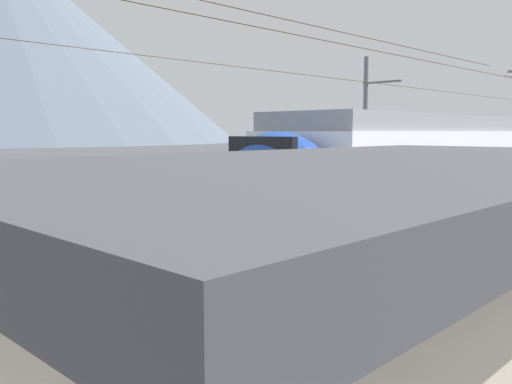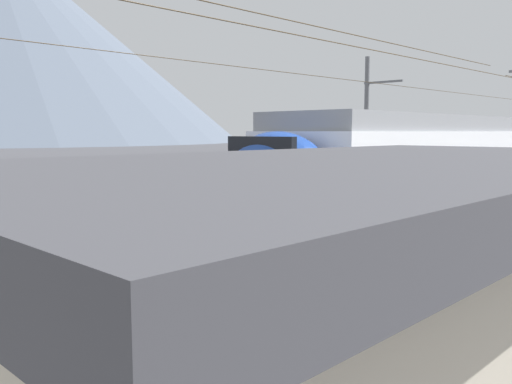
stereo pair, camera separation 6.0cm
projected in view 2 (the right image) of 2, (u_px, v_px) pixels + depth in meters
The scene contains 10 objects.
ground_plane at pixel (388, 284), 12.05m from camera, with size 400.00×400.00×0.00m, color #424247.
track_near at pixel (332, 269), 13.11m from camera, with size 120.00×3.00×0.28m.
track_far at pixel (181, 236), 17.27m from camera, with size 120.00×3.00×0.28m.
train_far_track at pixel (507, 149), 37.17m from camera, with size 24.18×2.98×4.27m.
catenary_mast_far_side at pixel (369, 124), 27.66m from camera, with size 41.65×2.17×7.20m.
platform_sign at pixel (449, 196), 10.87m from camera, with size 0.70×0.08×2.39m.
passenger_walking at pixel (457, 286), 7.37m from camera, with size 0.53×0.22×1.69m.
handbag_beside_passenger at pixel (500, 323), 8.14m from camera, with size 0.32×0.18×0.45m.
handbag_near_sign at pixel (470, 269), 11.40m from camera, with size 0.32×0.18×0.41m.
potted_plant_by_shelter at pixel (344, 288), 8.58m from camera, with size 0.78×0.78×0.99m.
Camera 2 is at (-10.47, -6.09, 3.39)m, focal length 37.75 mm.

